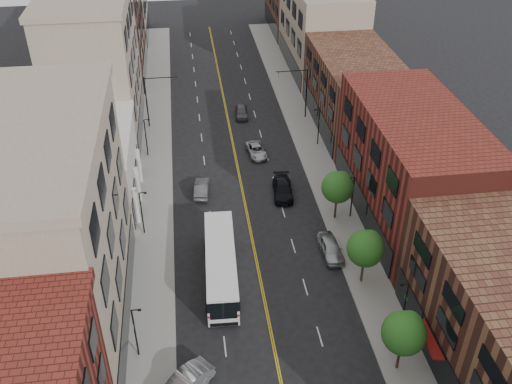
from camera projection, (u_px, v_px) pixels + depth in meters
name	position (u px, v px, depth m)	size (l,w,h in m)	color
sidewalk_left	(156.00, 176.00, 68.44)	(4.00, 110.00, 0.15)	gray
sidewalk_right	(318.00, 165.00, 70.62)	(4.00, 110.00, 0.15)	gray
bldg_l_tanoffice	(51.00, 237.00, 44.63)	(10.00, 22.00, 18.00)	gray
bldg_l_white	(87.00, 170.00, 62.19)	(10.00, 14.00, 8.00)	silver
bldg_l_far_a	(95.00, 68.00, 73.31)	(10.00, 20.00, 18.00)	gray
bldg_l_far_b	(109.00, 29.00, 90.54)	(10.00, 20.00, 15.00)	#532C21
bldg_r_mid	(412.00, 166.00, 59.04)	(10.00, 22.00, 12.00)	maroon
bldg_r_far_a	(355.00, 91.00, 76.81)	(10.00, 20.00, 10.00)	#532C21
bldg_r_far_b	(321.00, 27.00, 92.89)	(10.00, 22.00, 14.00)	gray
bldg_r_far_c	(297.00, 2.00, 110.13)	(10.00, 18.00, 11.00)	#532C21
tree_r_1	(405.00, 332.00, 42.93)	(3.40, 3.40, 5.59)	black
tree_r_2	(366.00, 247.00, 51.13)	(3.40, 3.40, 5.59)	black
tree_r_3	(338.00, 186.00, 59.32)	(3.40, 3.40, 5.59)	black
lamp_l_1	(135.00, 330.00, 44.58)	(0.81, 0.55, 5.05)	black
lamp_l_2	(142.00, 211.00, 57.69)	(0.81, 0.55, 5.05)	black
lamp_l_3	(146.00, 136.00, 70.81)	(0.81, 0.55, 5.05)	black
lamp_r_1	(404.00, 303.00, 46.97)	(0.81, 0.55, 5.05)	black
lamp_r_2	(352.00, 195.00, 60.08)	(0.81, 0.55, 5.05)	black
lamp_r_3	(318.00, 125.00, 73.20)	(0.81, 0.55, 5.05)	black
signal_mast_left	(151.00, 96.00, 76.49)	(4.49, 0.18, 7.20)	black
signal_mast_right	(302.00, 88.00, 78.73)	(4.49, 0.18, 7.20)	black
city_bus	(221.00, 263.00, 52.73)	(3.44, 12.65, 3.23)	silver
car_angle_b	(184.00, 384.00, 42.99)	(1.75, 5.01, 1.65)	silver
car_parked_far	(331.00, 248.00, 56.19)	(1.91, 4.74, 1.61)	#A9ADB1
car_lane_behind	(202.00, 188.00, 65.13)	(1.54, 4.41, 1.45)	#49494E
car_lane_a	(283.00, 189.00, 64.88)	(2.16, 5.32, 1.54)	black
car_lane_b	(256.00, 150.00, 72.41)	(2.11, 4.58, 1.27)	#A5A7AC
car_lane_c	(241.00, 112.00, 81.34)	(1.73, 4.29, 1.46)	#48494D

